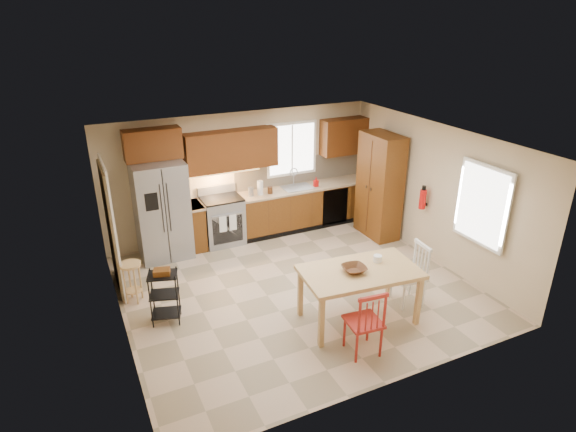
% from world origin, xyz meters
% --- Properties ---
extents(floor, '(5.50, 5.50, 0.00)m').
position_xyz_m(floor, '(0.00, 0.00, 0.00)').
color(floor, tan).
rests_on(floor, ground).
extents(ceiling, '(5.50, 5.00, 0.02)m').
position_xyz_m(ceiling, '(0.00, 0.00, 2.50)').
color(ceiling, silver).
rests_on(ceiling, ground).
extents(wall_back, '(5.50, 0.02, 2.50)m').
position_xyz_m(wall_back, '(0.00, 2.50, 1.25)').
color(wall_back, '#CCB793').
rests_on(wall_back, ground).
extents(wall_front, '(5.50, 0.02, 2.50)m').
position_xyz_m(wall_front, '(0.00, -2.50, 1.25)').
color(wall_front, '#CCB793').
rests_on(wall_front, ground).
extents(wall_left, '(0.02, 5.00, 2.50)m').
position_xyz_m(wall_left, '(-2.75, 0.00, 1.25)').
color(wall_left, '#CCB793').
rests_on(wall_left, ground).
extents(wall_right, '(0.02, 5.00, 2.50)m').
position_xyz_m(wall_right, '(2.75, 0.00, 1.25)').
color(wall_right, '#CCB793').
rests_on(wall_right, ground).
extents(refrigerator, '(0.92, 0.75, 1.82)m').
position_xyz_m(refrigerator, '(-1.70, 2.12, 0.91)').
color(refrigerator, gray).
rests_on(refrigerator, floor).
extents(range_stove, '(0.76, 0.63, 0.92)m').
position_xyz_m(range_stove, '(-0.55, 2.19, 0.46)').
color(range_stove, gray).
rests_on(range_stove, floor).
extents(base_cabinet_narrow, '(0.30, 0.60, 0.90)m').
position_xyz_m(base_cabinet_narrow, '(-1.10, 2.20, 0.45)').
color(base_cabinet_narrow, brown).
rests_on(base_cabinet_narrow, floor).
extents(base_cabinet_run, '(2.92, 0.60, 0.90)m').
position_xyz_m(base_cabinet_run, '(1.29, 2.20, 0.45)').
color(base_cabinet_run, brown).
rests_on(base_cabinet_run, floor).
extents(dishwasher, '(0.60, 0.02, 0.78)m').
position_xyz_m(dishwasher, '(1.85, 1.91, 0.45)').
color(dishwasher, black).
rests_on(dishwasher, floor).
extents(backsplash, '(2.92, 0.03, 0.55)m').
position_xyz_m(backsplash, '(1.29, 2.48, 1.18)').
color(backsplash, '#C4B293').
rests_on(backsplash, wall_back).
extents(upper_over_fridge, '(1.00, 0.35, 0.55)m').
position_xyz_m(upper_over_fridge, '(-1.70, 2.33, 2.10)').
color(upper_over_fridge, '#57260E').
rests_on(upper_over_fridge, wall_back).
extents(upper_left_block, '(1.80, 0.35, 0.75)m').
position_xyz_m(upper_left_block, '(-0.25, 2.33, 1.83)').
color(upper_left_block, '#57260E').
rests_on(upper_left_block, wall_back).
extents(upper_right_block, '(1.00, 0.35, 0.75)m').
position_xyz_m(upper_right_block, '(2.25, 2.33, 1.83)').
color(upper_right_block, '#57260E').
rests_on(upper_right_block, wall_back).
extents(window_back, '(1.12, 0.04, 1.12)m').
position_xyz_m(window_back, '(1.10, 2.48, 1.65)').
color(window_back, white).
rests_on(window_back, wall_back).
extents(sink, '(0.62, 0.46, 0.16)m').
position_xyz_m(sink, '(1.10, 2.20, 0.86)').
color(sink, gray).
rests_on(sink, base_cabinet_run).
extents(undercab_glow, '(1.60, 0.30, 0.01)m').
position_xyz_m(undercab_glow, '(-0.55, 2.30, 1.43)').
color(undercab_glow, '#FFBF66').
rests_on(undercab_glow, wall_back).
extents(soap_bottle, '(0.09, 0.09, 0.19)m').
position_xyz_m(soap_bottle, '(1.48, 2.10, 1.00)').
color(soap_bottle, red).
rests_on(soap_bottle, base_cabinet_run).
extents(paper_towel, '(0.12, 0.12, 0.28)m').
position_xyz_m(paper_towel, '(0.25, 2.15, 1.04)').
color(paper_towel, white).
rests_on(paper_towel, base_cabinet_run).
extents(canister_steel, '(0.11, 0.11, 0.18)m').
position_xyz_m(canister_steel, '(0.05, 2.15, 0.99)').
color(canister_steel, gray).
rests_on(canister_steel, base_cabinet_run).
extents(canister_wood, '(0.10, 0.10, 0.14)m').
position_xyz_m(canister_wood, '(0.45, 2.12, 0.97)').
color(canister_wood, '#492B13').
rests_on(canister_wood, base_cabinet_run).
extents(pantry, '(0.50, 0.95, 2.10)m').
position_xyz_m(pantry, '(2.43, 1.20, 1.05)').
color(pantry, brown).
rests_on(pantry, floor).
extents(fire_extinguisher, '(0.12, 0.12, 0.36)m').
position_xyz_m(fire_extinguisher, '(2.63, 0.15, 1.10)').
color(fire_extinguisher, red).
rests_on(fire_extinguisher, wall_right).
extents(window_right, '(0.04, 1.02, 1.32)m').
position_xyz_m(window_right, '(2.68, -1.15, 1.45)').
color(window_right, white).
rests_on(window_right, wall_right).
extents(doorway, '(0.04, 0.95, 2.10)m').
position_xyz_m(doorway, '(-2.67, 1.30, 1.05)').
color(doorway, '#8C7A59').
rests_on(doorway, wall_left).
extents(dining_table, '(1.78, 1.11, 0.82)m').
position_xyz_m(dining_table, '(0.43, -1.17, 0.41)').
color(dining_table, tan).
rests_on(dining_table, floor).
extents(chair_red, '(0.51, 0.51, 0.99)m').
position_xyz_m(chair_red, '(0.08, -1.82, 0.50)').
color(chair_red, maroon).
rests_on(chair_red, floor).
extents(chair_white, '(0.51, 0.51, 0.99)m').
position_xyz_m(chair_white, '(1.38, -1.12, 0.50)').
color(chair_white, white).
rests_on(chair_white, floor).
extents(table_bowl, '(0.37, 0.37, 0.08)m').
position_xyz_m(table_bowl, '(0.32, -1.17, 0.83)').
color(table_bowl, '#492B13').
rests_on(table_bowl, dining_table).
extents(table_jar, '(0.15, 0.15, 0.16)m').
position_xyz_m(table_jar, '(0.80, -1.07, 0.87)').
color(table_jar, white).
rests_on(table_jar, dining_table).
extents(bar_stool, '(0.39, 0.39, 0.67)m').
position_xyz_m(bar_stool, '(-2.50, 0.77, 0.34)').
color(bar_stool, tan).
rests_on(bar_stool, floor).
extents(utility_cart, '(0.49, 0.43, 0.83)m').
position_xyz_m(utility_cart, '(-2.16, 0.01, 0.42)').
color(utility_cart, black).
rests_on(utility_cart, floor).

